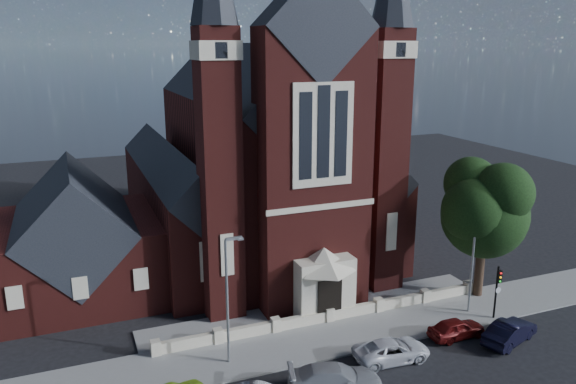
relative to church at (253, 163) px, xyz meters
name	(u,v)px	position (x,y,z in m)	size (l,w,h in m)	color
ground	(284,277)	(0.00, -7.94, -8.19)	(120.00, 120.00, 0.00)	black
pavement_strip	(342,335)	(0.00, -18.44, -8.19)	(60.00, 5.00, 0.12)	gray
forecourt_paving	(317,310)	(0.00, -14.44, -8.19)	(26.00, 3.00, 0.14)	gray
forecourt_wall	(329,322)	(0.00, -16.44, -8.19)	(24.00, 0.40, 0.90)	beige
church	(253,163)	(0.00, 0.00, 0.00)	(20.01, 34.90, 29.20)	#541A16
parish_hall	(76,245)	(-16.00, -4.94, -4.17)	(12.00, 12.20, 10.24)	#541A16
street_tree	(489,211)	(12.60, -17.23, -1.23)	(6.40, 6.60, 10.70)	black
street_lamp_left	(228,294)	(-7.91, -18.94, -3.59)	(1.16, 0.22, 8.09)	gray
street_lamp_right	(474,253)	(10.09, -18.94, -3.59)	(1.16, 0.22, 8.09)	gray
traffic_signal	(497,286)	(11.00, -20.52, -5.60)	(0.28, 0.42, 4.00)	black
car_silver_b	(335,379)	(-3.26, -23.87, -7.42)	(2.15, 5.29, 1.54)	#93959A
car_white_suv	(392,350)	(1.41, -22.32, -7.52)	(2.20, 4.78, 1.33)	white
car_dark_red	(456,328)	(6.87, -21.55, -7.52)	(1.58, 3.93, 1.34)	#631111
car_navy	(510,332)	(9.68, -23.36, -7.44)	(1.58, 4.54, 1.49)	black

